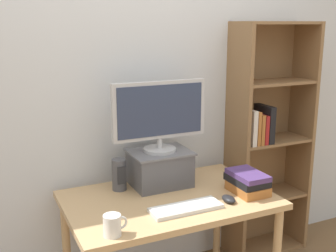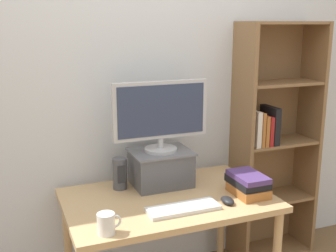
# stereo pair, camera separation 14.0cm
# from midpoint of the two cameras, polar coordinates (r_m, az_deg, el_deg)

# --- Properties ---
(back_wall) EXTENTS (7.00, 0.08, 2.60)m
(back_wall) POSITION_cam_midpoint_polar(r_m,az_deg,el_deg) (2.73, -2.20, 5.71)
(back_wall) COLOR silver
(back_wall) RESTS_ON ground_plane
(desk) EXTENTS (1.19, 0.75, 0.70)m
(desk) POSITION_cam_midpoint_polar(r_m,az_deg,el_deg) (2.51, 1.61, -11.25)
(desk) COLOR tan
(desk) RESTS_ON ground_plane
(bookshelf_unit) EXTENTS (0.60, 0.28, 1.70)m
(bookshelf_unit) POSITION_cam_midpoint_polar(r_m,az_deg,el_deg) (3.12, 15.14, -1.88)
(bookshelf_unit) COLOR olive
(bookshelf_unit) RESTS_ON ground_plane
(riser_box) EXTENTS (0.37, 0.29, 0.22)m
(riser_box) POSITION_cam_midpoint_polar(r_m,az_deg,el_deg) (2.62, 0.55, -5.57)
(riser_box) COLOR #515156
(riser_box) RESTS_ON desk
(computer_monitor) EXTENTS (0.59, 0.20, 0.43)m
(computer_monitor) POSITION_cam_midpoint_polar(r_m,az_deg,el_deg) (2.52, 0.59, 1.66)
(computer_monitor) COLOR #B7B7BA
(computer_monitor) RESTS_ON riser_box
(keyboard) EXTENTS (0.40, 0.14, 0.02)m
(keyboard) POSITION_cam_midpoint_polar(r_m,az_deg,el_deg) (2.31, 3.83, -11.08)
(keyboard) COLOR silver
(keyboard) RESTS_ON desk
(computer_mouse) EXTENTS (0.06, 0.10, 0.04)m
(computer_mouse) POSITION_cam_midpoint_polar(r_m,az_deg,el_deg) (2.42, 9.72, -9.93)
(computer_mouse) COLOR black
(computer_mouse) RESTS_ON desk
(book_stack) EXTENTS (0.18, 0.26, 0.13)m
(book_stack) POSITION_cam_midpoint_polar(r_m,az_deg,el_deg) (2.54, 12.35, -7.70)
(book_stack) COLOR #AD662D
(book_stack) RESTS_ON desk
(coffee_mug) EXTENTS (0.12, 0.09, 0.10)m
(coffee_mug) POSITION_cam_midpoint_polar(r_m,az_deg,el_deg) (2.07, -6.36, -13.03)
(coffee_mug) COLOR white
(coffee_mug) RESTS_ON desk
(desk_speaker) EXTENTS (0.09, 0.09, 0.19)m
(desk_speaker) POSITION_cam_midpoint_polar(r_m,az_deg,el_deg) (2.57, -4.98, -6.45)
(desk_speaker) COLOR #4C4C51
(desk_speaker) RESTS_ON desk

